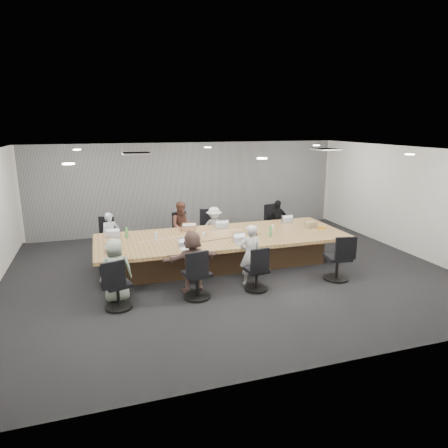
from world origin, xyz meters
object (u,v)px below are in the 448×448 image
object	(u,v)px
person_4	(116,270)
canvas_bag	(310,225)
mug_brown	(115,248)
person_3	(277,221)
chair_7	(337,261)
person_1	(182,227)
laptop_5	(187,249)
chair_6	(256,273)
laptop_3	(285,221)
conference_table	(223,249)
chair_2	(211,231)
snack_packet	(322,227)
chair_1	(180,234)
person_6	(250,255)
chair_0	(111,240)
chair_5	(197,278)
laptop_2	(220,227)
laptop_0	(111,235)
stapler	(237,240)
person_2	(214,228)
bottle_green_right	(270,231)
laptop_1	(187,229)
laptop_4	(114,256)
chair_3	(271,225)
chair_4	(118,288)
bottle_clear	(156,237)
bottle_green_left	(126,233)
person_5	(193,261)
person_0	(111,236)

from	to	relation	value
person_4	canvas_bag	size ratio (longest dim) A/B	4.38
mug_brown	person_3	bearing A→B (deg)	21.09
chair_7	canvas_bag	distance (m)	1.81
person_1	laptop_5	world-z (taller)	person_1
chair_6	laptop_3	world-z (taller)	laptop_3
conference_table	chair_2	distance (m)	1.71
person_3	chair_6	bearing A→B (deg)	-119.38
snack_packet	chair_1	bearing A→B (deg)	151.46
person_6	mug_brown	xyz separation A→B (m)	(-2.74, 0.92, 0.13)
chair_0	laptop_3	xyz separation A→B (m)	(4.64, -0.90, 0.37)
chair_5	laptop_2	world-z (taller)	chair_5
laptop_0	stapler	world-z (taller)	stapler
conference_table	person_2	bearing A→B (deg)	82.44
bottle_green_right	stapler	size ratio (longest dim) A/B	1.61
laptop_2	laptop_1	bearing A→B (deg)	0.69
laptop_4	snack_packet	bearing A→B (deg)	20.37
chair_6	laptop_1	bearing A→B (deg)	104.18
chair_1	person_4	bearing A→B (deg)	51.35
laptop_0	person_1	distance (m)	1.95
chair_3	laptop_3	distance (m)	0.96
laptop_2	chair_7	bearing A→B (deg)	128.36
chair_4	bottle_clear	world-z (taller)	bottle_clear
chair_1	laptop_5	world-z (taller)	laptop_5
bottle_green_left	bottle_green_right	bearing A→B (deg)	-15.55
canvas_bag	person_3	bearing A→B (deg)	104.67
bottle_clear	canvas_bag	world-z (taller)	bottle_clear
mug_brown	person_5	bearing A→B (deg)	-31.94
snack_packet	chair_4	bearing A→B (deg)	-163.27
chair_2	chair_6	distance (m)	3.40
laptop_3	bottle_green_left	size ratio (longest dim) A/B	1.18
laptop_4	person_5	xyz separation A→B (m)	(1.51, -0.55, -0.10)
person_6	laptop_2	bearing A→B (deg)	-82.98
chair_4	canvas_bag	bearing A→B (deg)	2.56
person_0	canvas_bag	xyz separation A→B (m)	(4.98, -1.31, 0.23)
person_5	laptop_0	bearing A→B (deg)	-60.28
person_3	bottle_green_left	world-z (taller)	person_3
person_1	person_5	xyz separation A→B (m)	(-0.36, -2.70, -0.04)
mug_brown	person_6	bearing A→B (deg)	-18.57
laptop_1	laptop_3	distance (m)	2.77
chair_1	chair_7	size ratio (longest dim) A/B	0.86
chair_3	person_3	size ratio (longest dim) A/B	0.68
chair_0	chair_5	distance (m)	3.72
chair_6	chair_5	bearing A→B (deg)	174.43
chair_5	person_6	distance (m)	1.33
person_6	bottle_green_right	world-z (taller)	person_6
chair_7	chair_2	bearing A→B (deg)	129.40
person_3	stapler	xyz separation A→B (m)	(-1.90, -1.89, 0.15)
person_6	stapler	bearing A→B (deg)	-81.87
chair_0	person_1	xyz separation A→B (m)	(1.87, -0.35, 0.31)
chair_7	laptop_0	world-z (taller)	chair_7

